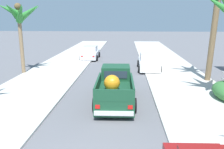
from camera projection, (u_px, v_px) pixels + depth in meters
sidewalk_left at (44, 79)px, 17.76m from camera, size 5.00×60.00×0.12m
sidewalk_right at (181, 82)px, 17.16m from camera, size 5.00×60.00×0.12m
curb_left at (58, 80)px, 17.70m from camera, size 0.16×60.00×0.10m
curb_right at (166, 81)px, 17.23m from camera, size 0.16×60.00×0.10m
pickup_truck at (115, 88)px, 13.10m from camera, size 2.29×5.25×1.84m
car_left_near at (90, 53)px, 26.88m from camera, size 2.07×4.28×1.54m
car_left_mid at (149, 62)px, 21.26m from camera, size 2.10×4.29×1.54m
palm_tree_left_mid at (20, 14)px, 18.70m from camera, size 3.46×3.70×5.98m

